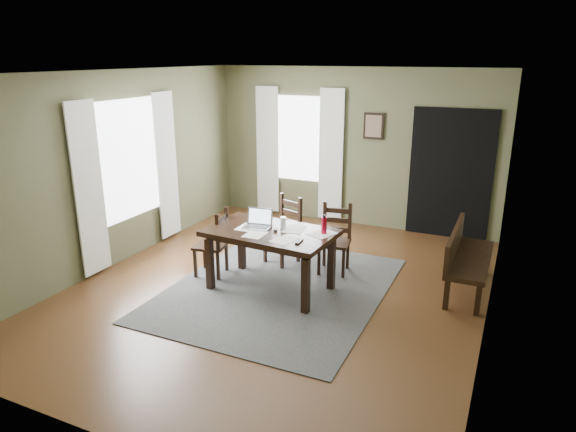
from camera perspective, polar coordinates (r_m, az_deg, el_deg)
The scene contains 26 objects.
ground at distance 6.69m, azimuth -1.08°, elevation -8.12°, with size 5.00×6.00×0.01m.
room_shell at distance 6.13m, azimuth -1.17°, elevation 7.30°, with size 5.02×6.02×2.71m.
rug at distance 6.69m, azimuth -1.08°, elevation -8.03°, with size 2.60×3.20×0.01m.
dining_table at distance 6.42m, azimuth -1.98°, elevation -2.43°, with size 1.63×1.05×0.79m.
chair_end at distance 6.99m, azimuth -8.24°, elevation -3.07°, with size 0.47×0.47×0.92m.
chair_back_left at distance 7.36m, azimuth -0.43°, elevation -1.64°, with size 0.53×0.53×0.96m.
chair_back_right at distance 7.07m, azimuth 5.23°, elevation -2.60°, with size 0.47×0.47×0.94m.
bench at distance 6.83m, azimuth 19.01°, elevation -4.06°, with size 0.47×1.45×0.82m.
laptop at distance 6.51m, azimuth -3.31°, elevation -0.69°, with size 0.37×0.31×0.23m.
computer_mouse at distance 6.36m, azimuth -1.40°, elevation -1.53°, with size 0.05×0.09×0.03m, color #3F3F42.
tv_remote at distance 5.98m, azimuth 1.25°, elevation -2.86°, with size 0.05×0.17×0.02m, color black.
drinking_glass at distance 6.41m, azimuth -0.55°, elevation -0.79°, with size 0.07×0.07×0.15m, color silver.
water_bottle at distance 6.25m, azimuth 4.03°, elevation -1.01°, with size 0.08×0.08×0.24m.
paper_a at distance 6.51m, azimuth -4.46°, elevation -1.27°, with size 0.24×0.31×0.00m, color white.
paper_b at distance 6.05m, azimuth -0.46°, elevation -2.70°, with size 0.23×0.30×0.00m, color white.
paper_c at distance 6.42m, azimuth 0.68°, elevation -1.46°, with size 0.26×0.33×0.00m, color white.
paper_d at distance 6.27m, azimuth 3.85°, elevation -1.98°, with size 0.25×0.32×0.00m, color white.
paper_e at distance 6.25m, azimuth -3.65°, elevation -2.04°, with size 0.23×0.30×0.00m, color white.
window_left at distance 7.73m, azimuth -17.33°, elevation 5.99°, with size 0.01×1.30×1.70m.
window_back at distance 9.26m, azimuth 1.24°, elevation 8.58°, with size 1.00×0.01×1.50m.
curtain_left_near at distance 7.18m, azimuth -21.26°, elevation 2.71°, with size 0.03×0.48×2.30m.
curtain_left_far at distance 8.37m, azimuth -13.32°, elevation 5.41°, with size 0.03×0.48×2.30m.
curtain_back_left at distance 9.54m, azimuth -2.29°, elevation 7.31°, with size 0.44×0.03×2.30m.
curtain_back_right at distance 9.05m, azimuth 4.79°, elevation 6.71°, with size 0.44×0.03×2.30m.
framed_picture at distance 8.78m, azimuth 9.49°, elevation 9.83°, with size 0.34×0.03×0.44m.
doorway_back at distance 8.66m, azimuth 17.60°, elevation 4.43°, with size 1.30×0.03×2.10m.
Camera 1 is at (2.62, -5.43, 2.89)m, focal length 32.00 mm.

